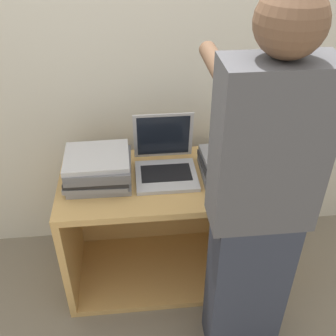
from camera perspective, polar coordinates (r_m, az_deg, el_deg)
The scene contains 7 objects.
ground_plane at distance 2.35m, azimuth 0.54°, elevation -19.76°, with size 12.00×12.00×0.00m, color #756B5B.
wall_back at distance 2.17m, azimuth -1.34°, elevation 15.56°, with size 8.00×0.05×2.40m.
cart at distance 2.32m, azimuth -0.39°, elevation -7.45°, with size 1.12×0.58×0.71m.
laptop_open at distance 2.06m, azimuth -0.40°, elevation 0.84°, with size 0.32×0.33×0.30m.
laptop_stack_left at distance 2.00m, azimuth -10.08°, elevation -0.11°, with size 0.34×0.30×0.16m.
laptop_stack_right at distance 2.08m, azimuth 9.33°, elevation 0.43°, with size 0.34×0.30×0.11m.
person at distance 1.63m, azimuth 12.90°, elevation -5.96°, with size 0.40×0.53×1.72m.
Camera 1 is at (-0.16, -1.36, 1.91)m, focal length 42.00 mm.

